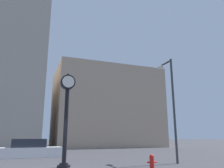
{
  "coord_description": "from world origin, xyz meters",
  "views": [
    {
      "loc": [
        -0.64,
        -10.45,
        1.55
      ],
      "look_at": [
        7.3,
        10.8,
        7.02
      ],
      "focal_mm": 35.0,
      "sensor_mm": 36.0,
      "label": 1
    }
  ],
  "objects_px": {
    "street_clock": "(67,109)",
    "street_lamp_right": "(169,93)",
    "car_white": "(30,150)",
    "fire_hydrant_far": "(152,161)"
  },
  "relations": [
    {
      "from": "car_white",
      "to": "fire_hydrant_far",
      "type": "xyz_separation_m",
      "value": [
        5.72,
        -8.42,
        -0.23
      ]
    },
    {
      "from": "street_clock",
      "to": "car_white",
      "type": "xyz_separation_m",
      "value": [
        -1.6,
        6.57,
        -2.46
      ]
    },
    {
      "from": "street_clock",
      "to": "street_lamp_right",
      "type": "height_order",
      "value": "street_lamp_right"
    },
    {
      "from": "street_clock",
      "to": "fire_hydrant_far",
      "type": "distance_m",
      "value": 5.25
    },
    {
      "from": "fire_hydrant_far",
      "to": "street_lamp_right",
      "type": "relative_size",
      "value": 0.1
    },
    {
      "from": "street_clock",
      "to": "car_white",
      "type": "bearing_deg",
      "value": 103.68
    },
    {
      "from": "fire_hydrant_far",
      "to": "street_clock",
      "type": "bearing_deg",
      "value": 155.86
    },
    {
      "from": "street_clock",
      "to": "street_lamp_right",
      "type": "distance_m",
      "value": 6.66
    },
    {
      "from": "car_white",
      "to": "fire_hydrant_far",
      "type": "relative_size",
      "value": 6.85
    },
    {
      "from": "street_lamp_right",
      "to": "street_clock",
      "type": "bearing_deg",
      "value": 177.2
    }
  ]
}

